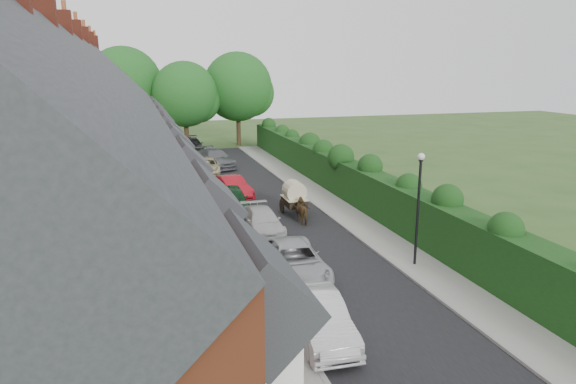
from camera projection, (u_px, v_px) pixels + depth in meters
name	position (u px, v px, depth m)	size (l,w,h in m)	color
ground	(388.00, 317.00, 18.40)	(140.00, 140.00, 0.00)	#2D4C1E
road	(287.00, 228.00, 28.49)	(6.00, 58.00, 0.02)	black
pavement_hedge_side	(355.00, 221.00, 29.62)	(2.20, 58.00, 0.12)	gray
pavement_house_side	(218.00, 233.00, 27.41)	(1.70, 58.00, 0.12)	gray
kerb_hedge_side	(338.00, 222.00, 29.33)	(0.18, 58.00, 0.13)	gray
kerb_house_side	(233.00, 232.00, 27.63)	(0.18, 58.00, 0.13)	gray
hedge	(384.00, 193.00, 29.75)	(2.10, 58.00, 2.85)	#103511
terrace_row	(78.00, 162.00, 23.59)	(9.05, 40.50, 11.50)	brown
garden_wall_row	(201.00, 234.00, 26.10)	(0.35, 40.35, 1.10)	maroon
lamppost	(419.00, 195.00, 22.28)	(0.32, 0.32, 5.16)	black
tree_far_left	(188.00, 96.00, 53.57)	(7.14, 6.80, 9.29)	#332316
tree_far_right	(241.00, 88.00, 56.97)	(7.98, 7.60, 10.31)	#332316
tree_far_back	(128.00, 87.00, 54.49)	(8.40, 8.00, 10.82)	#332316
car_silver_a	(318.00, 317.00, 16.86)	(1.58, 4.53, 1.49)	silver
car_silver_b	(294.00, 261.00, 21.72)	(2.41, 5.22, 1.45)	#ACADB3
car_white	(262.00, 221.00, 27.55)	(1.81, 4.46, 1.29)	#B8B8B8
car_green	(232.00, 199.00, 31.61)	(1.82, 4.53, 1.55)	black
car_red	(232.00, 187.00, 35.02)	(1.52, 4.36, 1.44)	maroon
car_beige	(207.00, 166.00, 42.60)	(2.16, 4.68, 1.30)	beige
car_grey	(215.00, 158.00, 45.36)	(2.24, 5.52, 1.60)	#57585E
car_black	(192.00, 147.00, 52.07)	(1.65, 4.11, 1.40)	black
horse	(303.00, 211.00, 29.30)	(0.75, 1.65, 1.39)	#4D361C
horse_cart	(294.00, 195.00, 30.83)	(1.31, 2.90, 2.09)	black
car_extra_far	(192.00, 145.00, 52.89)	(2.16, 5.31, 1.54)	black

